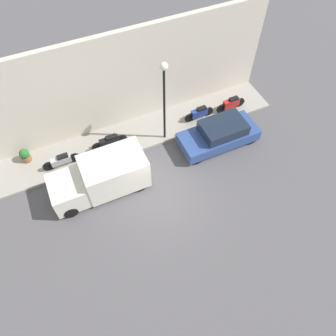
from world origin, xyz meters
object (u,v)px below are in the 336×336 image
(parked_car, at_px, (219,134))
(streetlamp, at_px, (164,89))
(potted_plant, at_px, (25,155))
(delivery_van, at_px, (101,177))
(motorcycle_red, at_px, (231,104))
(motorcycle_black, at_px, (109,142))
(scooter_silver, at_px, (61,161))
(motorcycle_blue, at_px, (199,113))

(parked_car, distance_m, streetlamp, 4.21)
(potted_plant, bearing_deg, delivery_van, -135.82)
(motorcycle_red, relative_size, potted_plant, 2.35)
(potted_plant, bearing_deg, motorcycle_black, -102.53)
(delivery_van, height_order, motorcycle_black, delivery_van)
(motorcycle_black, height_order, streetlamp, streetlamp)
(parked_car, xyz_separation_m, scooter_silver, (1.84, 8.27, -0.11))
(potted_plant, bearing_deg, parked_car, -106.69)
(motorcycle_blue, distance_m, scooter_silver, 8.07)
(motorcycle_black, relative_size, scooter_silver, 1.03)
(scooter_silver, bearing_deg, parked_car, -102.57)
(delivery_van, bearing_deg, motorcycle_red, -76.07)
(scooter_silver, bearing_deg, potted_plant, 55.65)
(motorcycle_red, distance_m, scooter_silver, 10.11)
(streetlamp, bearing_deg, motorcycle_black, 79.51)
(scooter_silver, distance_m, potted_plant, 2.00)
(scooter_silver, xyz_separation_m, streetlamp, (-0.38, -5.66, 3.07))
(delivery_van, distance_m, scooter_silver, 2.65)
(motorcycle_red, height_order, streetlamp, streetlamp)
(motorcycle_red, relative_size, motorcycle_black, 0.94)
(motorcycle_red, xyz_separation_m, motorcycle_black, (0.17, 7.45, -0.01))
(parked_car, bearing_deg, delivery_van, 92.43)
(parked_car, bearing_deg, motorcycle_red, -44.90)
(delivery_van, xyz_separation_m, motorcycle_black, (2.30, -1.15, -0.41))
(motorcycle_black, bearing_deg, parked_car, -109.77)
(parked_car, height_order, delivery_van, delivery_van)
(motorcycle_blue, relative_size, potted_plant, 2.29)
(parked_car, height_order, scooter_silver, parked_car)
(delivery_van, distance_m, motorcycle_blue, 6.94)
(delivery_van, bearing_deg, streetlamp, -67.10)
(motorcycle_black, relative_size, potted_plant, 2.50)
(parked_car, bearing_deg, motorcycle_black, 70.23)
(motorcycle_blue, relative_size, scooter_silver, 0.94)
(motorcycle_black, bearing_deg, potted_plant, 77.47)
(motorcycle_blue, bearing_deg, streetlamp, 101.59)
(motorcycle_black, distance_m, potted_plant, 4.42)
(parked_car, height_order, potted_plant, parked_car)
(parked_car, distance_m, motorcycle_blue, 1.97)
(scooter_silver, height_order, potted_plant, potted_plant)
(delivery_van, height_order, streetlamp, streetlamp)
(delivery_van, bearing_deg, motorcycle_blue, -71.10)
(parked_car, relative_size, potted_plant, 5.42)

